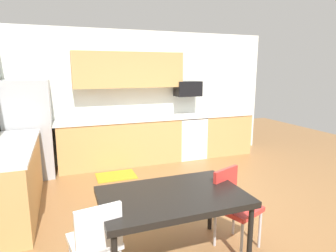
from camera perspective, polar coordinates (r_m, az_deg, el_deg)
The scene contains 17 objects.
ground_plane at distance 4.15m, azimuth 5.02°, elevation -16.29°, with size 12.00×12.00×0.00m, color olive.
wall_back at distance 6.20m, azimuth -5.35°, elevation 5.95°, with size 5.80×0.10×2.70m, color silver.
cabinet_run_back at distance 5.90m, azimuth -9.34°, elevation -3.30°, with size 2.43×0.60×0.90m, color tan.
cabinet_run_back_right at distance 6.74m, azimuth 10.86°, elevation -1.53°, with size 1.12×0.60×0.90m, color tan.
cabinet_run_left at distance 4.42m, azimuth -28.60°, elevation -9.52°, with size 0.60×2.00×0.90m, color tan.
countertop_back at distance 5.92m, azimuth -4.39°, elevation 1.52°, with size 4.80×0.64×0.04m, color silver.
countertop_left at distance 4.29m, azimuth -29.18°, elevation -3.61°, with size 0.64×2.00×0.04m, color silver.
upper_cabinets_back at distance 5.89m, azimuth -7.75°, elevation 10.99°, with size 2.20×0.34×0.70m, color tan.
refrigerator at distance 5.66m, azimuth -25.86°, elevation -0.57°, with size 0.76×0.70×1.73m, color #9EA0A5.
oven_range at distance 6.35m, azimuth 4.19°, elevation -2.10°, with size 0.60×0.60×0.91m.
microwave at distance 6.28m, azimuth 3.94°, elevation 7.41°, with size 0.54×0.36×0.32m, color black.
sink_basin at distance 5.77m, azimuth -11.74°, elevation 0.66°, with size 0.48×0.40×0.14m, color #A5A8AD.
sink_faucet at distance 5.92m, azimuth -12.07°, elevation 2.48°, with size 0.02×0.02×0.24m, color #B2B5BA.
dining_table at distance 2.89m, azimuth 0.88°, elevation -14.38°, with size 1.40×0.90×0.72m.
chair_near_table at distance 3.29m, azimuth 12.82°, elevation -14.41°, with size 0.52×0.52×0.85m.
chair_far_side at distance 2.66m, azimuth -14.10°, elevation -21.04°, with size 0.46×0.46×0.85m.
floor_mat at distance 5.38m, azimuth -10.28°, elevation -9.73°, with size 0.70×0.50×0.01m, color orange.
Camera 1 is at (-1.60, -3.31, 1.91)m, focal length 30.66 mm.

